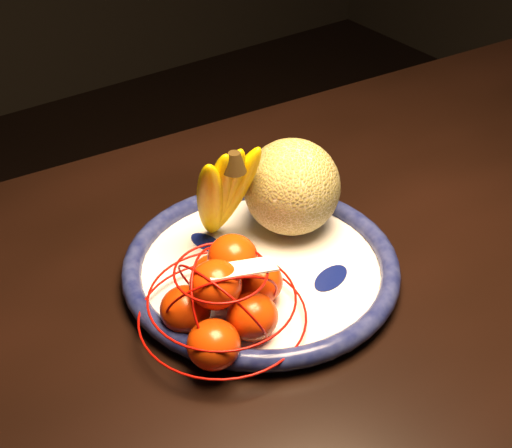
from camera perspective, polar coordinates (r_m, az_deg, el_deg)
dining_table at (r=0.97m, az=17.64°, el=-6.60°), size 1.68×1.09×0.81m
fruit_bowl at (r=0.84m, az=0.40°, el=-3.47°), size 0.32×0.32×0.03m
cantaloupe at (r=0.87m, az=2.88°, el=2.98°), size 0.12×0.12×0.12m
banana_bunch at (r=0.83m, az=-2.77°, el=2.76°), size 0.10×0.10×0.15m
mandarin_bag at (r=0.75m, az=-2.55°, el=-5.85°), size 0.23×0.23×0.11m
price_tag at (r=0.71m, az=-1.21°, el=-3.57°), size 0.08×0.05×0.01m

